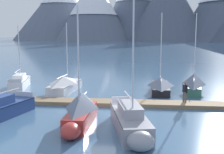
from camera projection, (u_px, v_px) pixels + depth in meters
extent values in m
plane|color=#426689|center=(98.00, 118.00, 20.13)|extent=(700.00, 700.00, 0.00)
cone|color=slate|center=(62.00, 10.00, 253.43)|extent=(84.26, 84.26, 51.92)
cone|color=slate|center=(94.00, 9.00, 217.44)|extent=(57.90, 57.90, 47.01)
cone|color=#4C566B|center=(135.00, 2.00, 232.98)|extent=(61.40, 61.40, 61.24)
cone|color=#4C566B|center=(168.00, 6.00, 212.65)|extent=(60.96, 60.96, 51.26)
cube|color=#846B4C|center=(108.00, 103.00, 24.01)|extent=(24.30, 3.03, 0.30)
cylinder|color=#38383D|center=(107.00, 105.00, 23.27)|extent=(23.26, 1.43, 0.24)
cylinder|color=#38383D|center=(109.00, 101.00, 24.76)|extent=(23.26, 1.43, 0.24)
cube|color=white|center=(20.00, 84.00, 30.96)|extent=(2.83, 5.31, 1.02)
ellipsoid|color=white|center=(24.00, 79.00, 33.69)|extent=(1.55, 1.59, 0.97)
cube|color=slate|center=(19.00, 79.00, 30.89)|extent=(2.84, 5.23, 0.06)
cylinder|color=silver|center=(19.00, 52.00, 30.98)|extent=(0.10, 0.10, 5.68)
cylinder|color=silver|center=(17.00, 71.00, 29.83)|extent=(0.90, 2.82, 0.08)
cube|color=white|center=(20.00, 76.00, 30.97)|extent=(1.62, 2.49, 0.49)
cube|color=silver|center=(15.00, 81.00, 28.43)|extent=(1.28, 0.46, 0.36)
cylinder|color=silver|center=(2.00, 93.00, 20.30)|extent=(0.78, 3.59, 0.08)
cube|color=silver|center=(24.00, 94.00, 22.64)|extent=(1.60, 0.41, 0.36)
cube|color=silver|center=(65.00, 87.00, 29.09)|extent=(2.02, 5.60, 0.92)
ellipsoid|color=silver|center=(75.00, 82.00, 32.07)|extent=(1.60, 1.81, 0.87)
cube|color=slate|center=(65.00, 83.00, 29.03)|extent=(2.06, 5.49, 0.06)
cylinder|color=silver|center=(67.00, 53.00, 29.29)|extent=(0.10, 0.10, 5.95)
cylinder|color=silver|center=(62.00, 77.00, 28.21)|extent=(0.20, 2.92, 0.08)
pyramid|color=silver|center=(64.00, 80.00, 28.57)|extent=(2.23, 4.50, 0.71)
cube|color=#B2332D|center=(81.00, 117.00, 18.70)|extent=(1.59, 4.88, 0.99)
ellipsoid|color=#B2332D|center=(71.00, 131.00, 16.05)|extent=(1.22, 1.69, 0.94)
cube|color=#501614|center=(81.00, 110.00, 18.63)|extent=(1.63, 4.78, 0.06)
cylinder|color=silver|center=(78.00, 60.00, 17.67)|extent=(0.10, 0.10, 6.53)
cylinder|color=silver|center=(83.00, 96.00, 19.25)|extent=(0.22, 2.45, 0.08)
pyramid|color=slate|center=(82.00, 100.00, 18.89)|extent=(1.79, 3.93, 1.09)
cube|color=#93939E|center=(129.00, 122.00, 17.61)|extent=(3.23, 6.29, 1.07)
ellipsoid|color=#93939E|center=(141.00, 141.00, 14.41)|extent=(1.69, 1.61, 1.02)
cube|color=#424247|center=(129.00, 114.00, 17.53)|extent=(3.23, 6.19, 0.06)
cylinder|color=silver|center=(133.00, 45.00, 15.92)|extent=(0.10, 0.10, 8.25)
cylinder|color=silver|center=(128.00, 96.00, 17.81)|extent=(0.86, 2.81, 0.08)
cube|color=#A0A0AB|center=(130.00, 109.00, 17.34)|extent=(1.85, 2.94, 0.59)
cube|color=silver|center=(122.00, 99.00, 20.41)|extent=(1.45, 0.50, 0.36)
cube|color=black|center=(160.00, 88.00, 29.14)|extent=(1.79, 5.77, 0.72)
ellipsoid|color=black|center=(160.00, 83.00, 32.17)|extent=(1.44, 1.33, 0.68)
cube|color=black|center=(160.00, 85.00, 29.09)|extent=(1.83, 5.66, 0.06)
cylinder|color=silver|center=(161.00, 49.00, 29.43)|extent=(0.10, 0.10, 7.15)
cylinder|color=silver|center=(161.00, 79.00, 28.21)|extent=(0.16, 3.36, 0.08)
pyramid|color=slate|center=(161.00, 81.00, 28.60)|extent=(2.02, 4.63, 0.84)
cube|color=#336B56|center=(194.00, 88.00, 29.18)|extent=(2.08, 5.91, 0.83)
ellipsoid|color=#336B56|center=(194.00, 82.00, 32.21)|extent=(1.39, 1.78, 0.79)
cube|color=#163027|center=(194.00, 84.00, 29.13)|extent=(2.11, 5.80, 0.06)
cylinder|color=silver|center=(195.00, 48.00, 29.13)|extent=(0.10, 0.10, 6.99)
cylinder|color=silver|center=(194.00, 78.00, 27.86)|extent=(0.49, 3.52, 0.08)
pyramid|color=slate|center=(194.00, 79.00, 28.63)|extent=(2.19, 4.79, 1.09)
cylinder|color=brown|center=(186.00, 97.00, 23.39)|extent=(0.14, 0.14, 0.86)
cylinder|color=brown|center=(184.00, 97.00, 23.62)|extent=(0.14, 0.14, 0.86)
cube|color=black|center=(185.00, 88.00, 23.39)|extent=(0.39, 0.44, 0.60)
sphere|color=#A37556|center=(185.00, 83.00, 23.33)|extent=(0.22, 0.22, 0.22)
cylinder|color=black|center=(187.00, 89.00, 23.18)|extent=(0.09, 0.09, 0.62)
cylinder|color=black|center=(183.00, 88.00, 23.63)|extent=(0.09, 0.09, 0.62)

